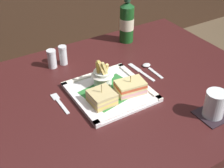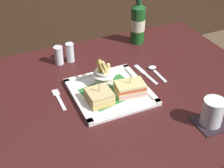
% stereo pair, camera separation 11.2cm
% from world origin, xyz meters
% --- Properties ---
extents(dining_table, '(1.19, 0.87, 0.74)m').
position_xyz_m(dining_table, '(0.00, 0.00, 0.64)').
color(dining_table, '#3A1616').
rests_on(dining_table, ground_plane).
extents(square_plate, '(0.27, 0.27, 0.02)m').
position_xyz_m(square_plate, '(-0.01, 0.00, 0.75)').
color(square_plate, white).
rests_on(square_plate, dining_table).
extents(sandwich_half_left, '(0.08, 0.09, 0.08)m').
position_xyz_m(sandwich_half_left, '(-0.07, -0.04, 0.78)').
color(sandwich_half_left, tan).
rests_on(sandwich_half_left, square_plate).
extents(sandwich_half_right, '(0.11, 0.08, 0.07)m').
position_xyz_m(sandwich_half_right, '(0.04, -0.04, 0.78)').
color(sandwich_half_right, '#DFB68D').
rests_on(sandwich_half_right, square_plate).
extents(fries_cup, '(0.08, 0.08, 0.11)m').
position_xyz_m(fries_cup, '(-0.02, 0.06, 0.79)').
color(fries_cup, white).
rests_on(fries_cup, square_plate).
extents(beer_bottle, '(0.07, 0.07, 0.26)m').
position_xyz_m(beer_bottle, '(0.27, 0.32, 0.84)').
color(beer_bottle, '#174F1C').
rests_on(beer_bottle, dining_table).
extents(drink_coaster, '(0.10, 0.10, 0.00)m').
position_xyz_m(drink_coaster, '(0.21, -0.28, 0.74)').
color(drink_coaster, black).
rests_on(drink_coaster, dining_table).
extents(water_glass, '(0.07, 0.07, 0.09)m').
position_xyz_m(water_glass, '(0.21, -0.28, 0.78)').
color(water_glass, silver).
rests_on(water_glass, dining_table).
extents(fork, '(0.02, 0.13, 0.00)m').
position_xyz_m(fork, '(-0.20, 0.05, 0.74)').
color(fork, silver).
rests_on(fork, dining_table).
extents(knife, '(0.03, 0.16, 0.00)m').
position_xyz_m(knife, '(0.17, 0.07, 0.74)').
color(knife, silver).
rests_on(knife, dining_table).
extents(spoon, '(0.04, 0.12, 0.01)m').
position_xyz_m(spoon, '(0.21, 0.07, 0.75)').
color(spoon, silver).
rests_on(spoon, dining_table).
extents(salt_shaker, '(0.04, 0.04, 0.08)m').
position_xyz_m(salt_shaker, '(-0.12, 0.28, 0.78)').
color(salt_shaker, silver).
rests_on(salt_shaker, dining_table).
extents(pepper_shaker, '(0.03, 0.03, 0.08)m').
position_xyz_m(pepper_shaker, '(-0.07, 0.28, 0.78)').
color(pepper_shaker, silver).
rests_on(pepper_shaker, dining_table).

